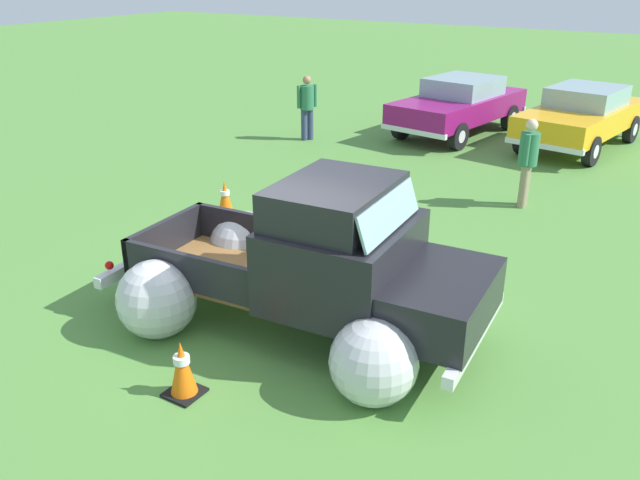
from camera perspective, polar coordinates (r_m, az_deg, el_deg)
ground_plane at (r=8.18m, az=-2.26°, el=-7.27°), size 80.00×80.00×0.00m
vintage_pickup_truck at (r=7.66m, az=0.18°, el=-3.07°), size 4.74×3.01×1.96m
show_car_0 at (r=17.43m, az=12.04°, el=11.53°), size 2.44×4.44×1.43m
show_car_1 at (r=16.95m, az=21.87°, el=10.08°), size 2.40×4.42×1.43m
spectator_0 at (r=12.31m, az=17.66°, el=6.84°), size 0.37×0.54×1.61m
spectator_1 at (r=16.44m, az=-1.14°, el=11.76°), size 0.47×0.49×1.58m
lane_cone_0 at (r=6.94m, az=-11.91°, el=-10.90°), size 0.36×0.36×0.63m
lane_cone_1 at (r=11.58m, az=-8.27°, el=3.59°), size 0.36×0.36×0.63m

